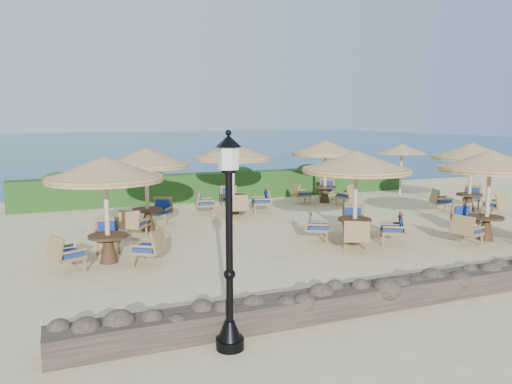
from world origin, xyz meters
The scene contains 13 objects.
ground centered at (0.00, 0.00, 0.00)m, with size 120.00×120.00×0.00m, color beige.
sea centered at (0.00, 70.00, 0.00)m, with size 160.00×160.00×0.00m, color navy.
hedge centered at (0.00, 7.20, 0.60)m, with size 18.00×0.90×1.20m, color #1A3E14.
stone_wall centered at (0.00, -6.20, 0.22)m, with size 15.00×0.65×0.44m, color brown.
lamp_post centered at (-4.80, -6.80, 1.55)m, with size 0.44×0.44×3.31m.
extra_parasol centered at (7.80, 5.20, 2.17)m, with size 2.30×2.30×2.41m.
cafe_set_0 centered at (-6.06, -1.22, 1.92)m, with size 2.85×2.85×2.65m.
cafe_set_1 centered at (0.75, -1.75, 1.90)m, with size 3.11×3.11×2.65m.
cafe_set_2 centered at (4.51, -2.95, 1.93)m, with size 2.90×2.90×2.65m.
cafe_set_3 centered at (-4.51, 2.09, 1.99)m, with size 2.71×2.73×2.65m.
cafe_set_4 centered at (-0.99, 3.84, 1.86)m, with size 2.95×2.95×2.65m.
cafe_set_5 centered at (3.46, 4.68, 1.93)m, with size 2.90×2.90×2.65m.
cafe_set_6 centered at (7.50, 0.69, 1.95)m, with size 2.96×2.96×2.65m.
Camera 1 is at (-7.17, -13.74, 3.53)m, focal length 35.00 mm.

